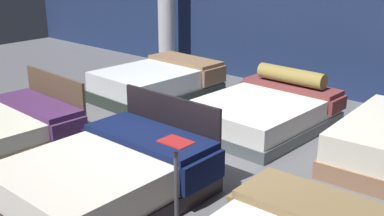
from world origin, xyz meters
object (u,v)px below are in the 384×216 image
bed_3 (158,82)px  price_sign (177,205)px  bed_1 (109,177)px  bed_4 (264,111)px

bed_3 → price_sign: (3.30, -3.06, 0.11)m
bed_1 → bed_3: (-2.23, 2.96, 0.00)m
bed_1 → bed_4: bearing=89.4°
bed_4 → bed_1: bearing=-88.7°
bed_1 → price_sign: (1.06, -0.10, 0.11)m
bed_3 → price_sign: size_ratio=2.16×
bed_4 → price_sign: bearing=-69.4°
bed_1 → bed_4: (0.02, 2.94, -0.03)m
bed_3 → price_sign: 4.50m
bed_3 → bed_4: (2.25, -0.02, -0.03)m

